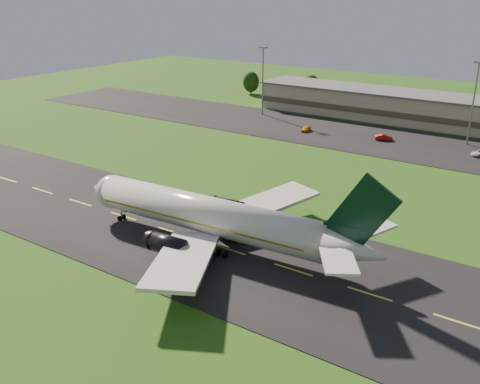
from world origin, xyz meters
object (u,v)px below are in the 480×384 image
Objects in this scene: light_mast_west at (263,73)px; service_vehicle_a at (306,129)px; service_vehicle_b at (384,137)px; light_mast_centre at (475,93)px; airliner at (212,217)px.

service_vehicle_a is at bearing -27.79° from light_mast_west.
light_mast_west is 4.59× the size of service_vehicle_b.
light_mast_west and light_mast_centre have the same top height.
airliner is 82.56m from light_mast_centre.
light_mast_west is (-41.03, 79.95, 8.08)m from airliner.
airliner is 2.52× the size of light_mast_centre.
light_mast_centre is at bearing -88.48° from service_vehicle_b.
airliner reaches higher than service_vehicle_a.
light_mast_west is 60.00m from light_mast_centre.
light_mast_west reaches higher than service_vehicle_a.
light_mast_west is at bearing 113.63° from airliner.
service_vehicle_a is (-20.17, 68.95, -3.88)m from airliner.
service_vehicle_b is (-18.43, -8.10, -11.91)m from light_mast_centre.
light_mast_west is 43.99m from service_vehicle_b.
airliner is 2.52× the size of light_mast_west.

